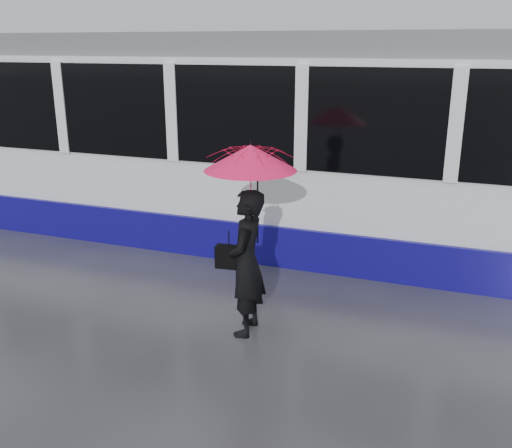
% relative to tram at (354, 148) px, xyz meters
% --- Properties ---
extents(ground, '(90.00, 90.00, 0.00)m').
position_rel_tram_xyz_m(ground, '(-0.76, -2.50, -1.64)').
color(ground, '#2D2D32').
rests_on(ground, ground).
extents(rails, '(34.00, 1.51, 0.02)m').
position_rel_tram_xyz_m(rails, '(-0.76, -0.00, -1.63)').
color(rails, '#3F3D38').
rests_on(rails, ground).
extents(tram, '(26.00, 2.56, 3.35)m').
position_rel_tram_xyz_m(tram, '(0.00, 0.00, 0.00)').
color(tram, white).
rests_on(tram, ground).
extents(woman, '(0.47, 0.65, 1.69)m').
position_rel_tram_xyz_m(woman, '(-0.51, -3.28, -0.79)').
color(woman, black).
rests_on(woman, ground).
extents(umbrella, '(1.09, 1.09, 1.14)m').
position_rel_tram_xyz_m(umbrella, '(-0.46, -3.28, 0.21)').
color(umbrella, '#F91592').
rests_on(umbrella, ground).
extents(handbag, '(0.31, 0.16, 0.44)m').
position_rel_tram_xyz_m(handbag, '(-0.73, -3.26, -0.75)').
color(handbag, black).
rests_on(handbag, ground).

